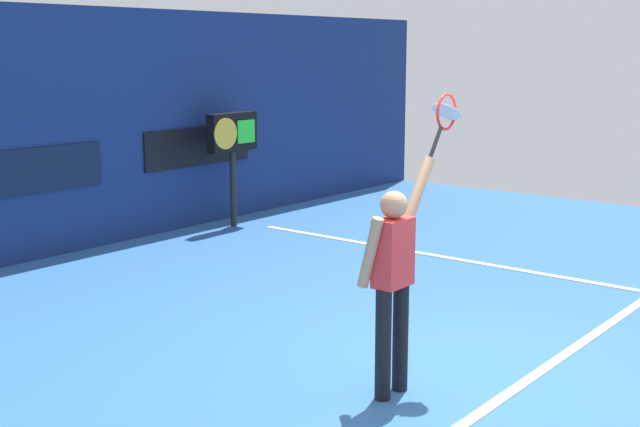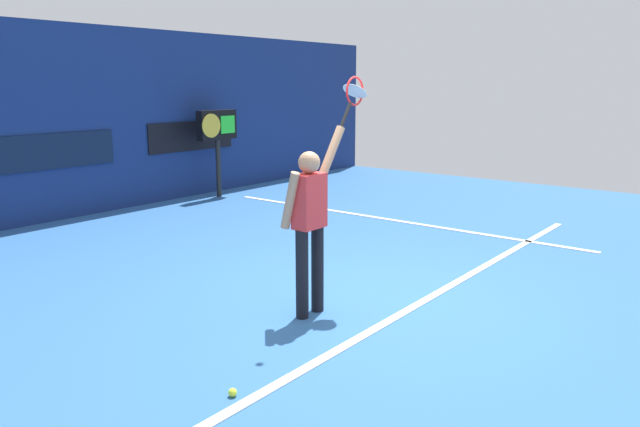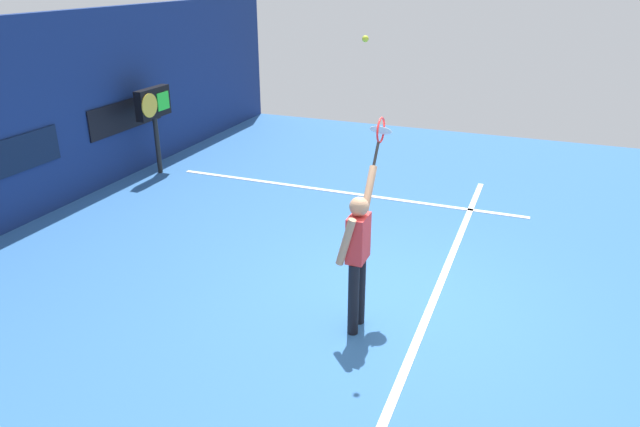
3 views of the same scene
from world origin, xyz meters
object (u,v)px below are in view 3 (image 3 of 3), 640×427
tennis_ball (365,39)px  scoreboard_clock (153,107)px  tennis_player (358,252)px  tennis_racket (380,133)px

tennis_ball → scoreboard_clock: (3.84, 5.67, -1.94)m
tennis_player → tennis_ball: tennis_ball is taller
tennis_player → tennis_racket: size_ratio=3.21×
tennis_player → tennis_racket: (0.74, -0.00, 1.22)m
tennis_player → scoreboard_clock: bearing=54.8°
tennis_racket → tennis_ball: size_ratio=8.77×
scoreboard_clock → tennis_player: bearing=-125.2°
tennis_ball → tennis_player: bearing=-167.9°
tennis_ball → scoreboard_clock: size_ratio=0.04×
tennis_player → scoreboard_clock: (4.03, 5.71, 0.40)m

